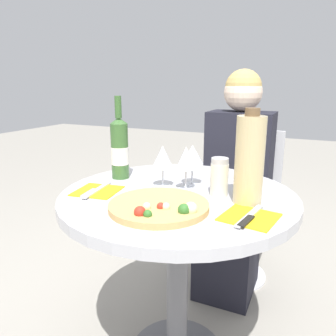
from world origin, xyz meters
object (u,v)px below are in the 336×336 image
Objects in this scene: seated_diner at (235,192)px; tall_carafe at (249,160)px; pizza_large at (160,206)px; wine_bottle at (120,148)px; dining_table at (178,227)px; chair_behind_diner at (239,206)px.

seated_diner is 3.79× the size of tall_carafe.
wine_bottle is (-0.30, 0.25, 0.11)m from pizza_large.
dining_table is 2.68× the size of pizza_large.
seated_diner reaches higher than pizza_large.
pizza_large is 1.02× the size of tall_carafe.
tall_carafe reaches higher than dining_table.
wine_bottle is (-0.36, -0.54, 0.30)m from seated_diner.
seated_diner is at bearing 106.27° from tall_carafe.
dining_table is at bearing 84.97° from chair_behind_diner.
tall_carafe is at bearing 106.27° from seated_diner.
chair_behind_diner is 0.72× the size of seated_diner.
wine_bottle is (-0.29, 0.07, 0.26)m from dining_table.
dining_table is 2.52× the size of wine_bottle.
pizza_large is 0.41m from wine_bottle.
tall_carafe reaches higher than pizza_large.
seated_diner is (0.07, 0.61, -0.04)m from dining_table.
pizza_large is at bearing -142.60° from tall_carafe.
seated_diner is at bearing 86.22° from pizza_large.
tall_carafe is at bearing 37.40° from pizza_large.
chair_behind_diner reaches higher than dining_table.
wine_bottle reaches higher than dining_table.
seated_diner reaches higher than chair_behind_diner.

